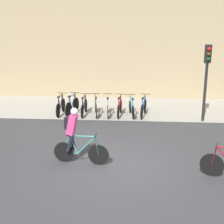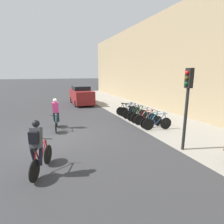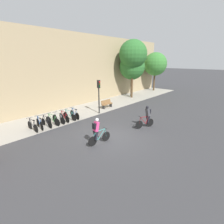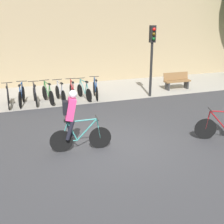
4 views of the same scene
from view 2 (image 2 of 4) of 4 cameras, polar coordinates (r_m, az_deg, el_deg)
name	(u,v)px [view 2 (image 2 of 4)]	position (r m, az deg, el deg)	size (l,w,h in m)	color
ground	(58,136)	(9.37, -17.30, -7.54)	(200.00, 200.00, 0.00)	#333335
kerb_strip	(166,123)	(11.84, 17.30, -3.32)	(44.00, 4.50, 0.01)	gray
building_facade	(203,59)	(13.22, 27.46, 15.16)	(44.00, 0.60, 8.08)	#9E8966
cyclist_pink	(56,113)	(10.34, -17.88, -0.25)	(1.73, 0.50, 1.76)	black
cyclist_grey	(38,146)	(5.87, -23.06, -10.30)	(1.60, 0.73, 1.77)	black
parked_bike_0	(126,110)	(13.41, 4.73, 0.75)	(0.46, 1.68, 0.96)	black
parked_bike_1	(130,111)	(12.92, 5.83, 0.37)	(0.48, 1.66, 0.99)	black
parked_bike_2	(133,113)	(12.45, 6.99, -0.28)	(0.46, 1.67, 0.94)	black
parked_bike_3	(137,114)	(11.97, 8.27, -0.78)	(0.46, 1.69, 0.96)	black
parked_bike_4	(142,116)	(11.50, 9.65, -1.41)	(0.46, 1.67, 0.95)	black
parked_bike_5	(146,118)	(11.05, 11.14, -2.04)	(0.46, 1.63, 0.95)	black
parked_bike_6	(151,121)	(10.60, 12.76, -2.79)	(0.46, 1.65, 0.94)	black
parked_bike_7	(157,123)	(10.16, 14.52, -3.42)	(0.47, 1.71, 0.97)	black
traffic_light_pole	(187,94)	(7.47, 23.40, 5.28)	(0.26, 0.30, 3.32)	black
parked_car	(81,95)	(18.27, -10.01, 5.35)	(4.30, 1.84, 1.85)	maroon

